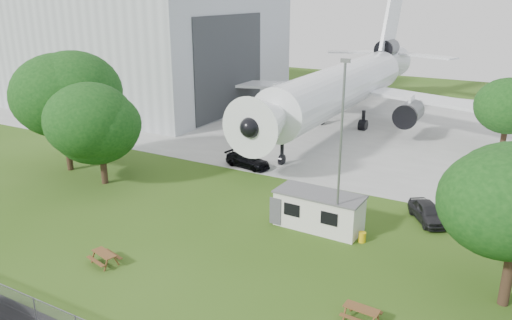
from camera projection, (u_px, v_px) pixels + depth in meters
The scene contains 12 objects.
ground at pixel (182, 250), 32.38m from camera, with size 160.00×160.00×0.00m, color #436320.
concrete_apron at pixel (364, 123), 63.79m from camera, with size 120.00×46.00×0.03m, color #B7B7B2.
hangar at pixel (125, 37), 76.80m from camera, with size 43.00×31.00×18.55m.
airliner at pixel (346, 84), 61.27m from camera, with size 46.36×47.73×17.69m.
site_cabin at pixel (319, 210), 35.09m from camera, with size 6.78×2.86×2.62m.
picnic_west at pixel (105, 264), 30.73m from camera, with size 1.80×1.50×0.76m, color brown, non-canonical shape.
lamp_mast at pixel (340, 156), 31.79m from camera, with size 0.16×0.16×12.00m, color slate.
tree_west_big at pixel (61, 94), 44.86m from camera, with size 9.17×9.17×11.81m.
tree_west_small at pixel (99, 126), 42.15m from camera, with size 7.64×7.64×9.03m.
tree_far_apron at pixel (509, 107), 48.73m from camera, with size 6.59×6.59×8.58m.
car_ne_hatch at pixel (428, 212), 36.23m from camera, with size 1.70×4.23×1.44m, color black.
car_apron_van at pixel (248, 161), 47.59m from camera, with size 1.87×4.61×1.34m, color black.
Camera 1 is at (18.34, -22.79, 15.82)m, focal length 35.00 mm.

